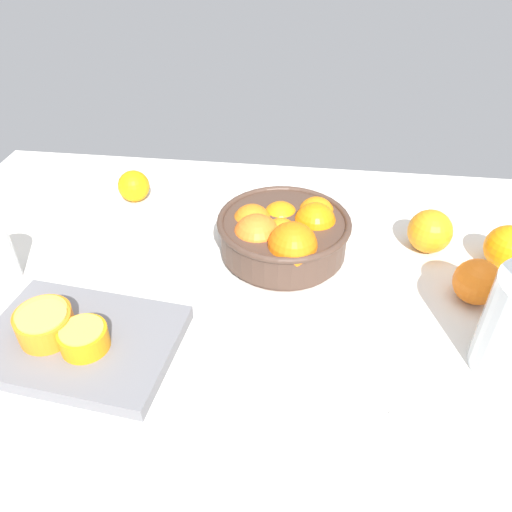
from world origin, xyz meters
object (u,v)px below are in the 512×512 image
object	(u,v)px
cutting_board	(81,342)
loose_orange_0	(477,282)
loose_orange_1	(508,248)
orange_half_1	(44,322)
loose_orange_3	(134,186)
orange_half_0	(45,326)
orange_half_2	(84,338)
fruit_bowl	(283,233)
loose_orange_2	(430,231)
spoon	(423,495)

from	to	relation	value
cutting_board	loose_orange_0	xyz separation A→B (cm)	(59.87, 18.16, 2.66)
loose_orange_0	loose_orange_1	distance (cm)	12.34
orange_half_1	loose_orange_3	size ratio (longest dim) A/B	1.25
cutting_board	loose_orange_0	bearing A→B (deg)	16.87
orange_half_0	orange_half_1	xyz separation A→B (cm)	(-0.60, 0.93, -0.12)
orange_half_0	orange_half_2	bearing A→B (deg)	-11.53
orange_half_1	cutting_board	bearing A→B (deg)	-4.87
cutting_board	orange_half_1	world-z (taller)	orange_half_1
fruit_bowl	orange_half_1	bearing A→B (deg)	-141.97
orange_half_0	orange_half_2	distance (cm)	6.43
loose_orange_2	spoon	size ratio (longest dim) A/B	0.49
cutting_board	spoon	distance (cm)	50.19
orange_half_0	loose_orange_3	world-z (taller)	loose_orange_3
fruit_bowl	loose_orange_2	xyz separation A→B (cm)	(26.58, 5.37, -0.95)
loose_orange_3	loose_orange_0	bearing A→B (deg)	-20.10
loose_orange_0	loose_orange_1	size ratio (longest dim) A/B	0.95
loose_orange_3	loose_orange_1	bearing A→B (deg)	-10.86
loose_orange_1	spoon	xyz separation A→B (cm)	(-19.87, -44.92, -3.57)
orange_half_1	loose_orange_1	xyz separation A→B (cm)	(72.24, 27.68, -0.22)
loose_orange_2	spoon	xyz separation A→B (cm)	(-7.04, -48.29, -3.61)
orange_half_0	orange_half_1	size ratio (longest dim) A/B	0.95
fruit_bowl	loose_orange_3	distance (cm)	36.76
fruit_bowl	loose_orange_3	xyz separation A→B (cm)	(-33.09, 15.91, -1.66)
loose_orange_0	loose_orange_1	world-z (taller)	loose_orange_1
loose_orange_3	spoon	bearing A→B (deg)	-48.19
cutting_board	orange_half_2	xyz separation A→B (cm)	(1.81, -1.78, 2.90)
orange_half_1	loose_orange_0	bearing A→B (deg)	15.27
fruit_bowl	orange_half_0	world-z (taller)	fruit_bowl
orange_half_2	spoon	xyz separation A→B (cm)	(45.47, -15.03, -3.60)
orange_half_1	spoon	world-z (taller)	orange_half_1
cutting_board	loose_orange_1	size ratio (longest dim) A/B	3.52
fruit_bowl	loose_orange_2	distance (cm)	27.13
fruit_bowl	loose_orange_2	size ratio (longest dim) A/B	2.95
cutting_board	spoon	world-z (taller)	cutting_board
loose_orange_0	spoon	world-z (taller)	loose_orange_0
loose_orange_0	orange_half_0	bearing A→B (deg)	-163.83
cutting_board	loose_orange_2	xyz separation A→B (cm)	(54.33, 31.48, 2.91)
fruit_bowl	loose_orange_0	xyz separation A→B (cm)	(32.12, -7.95, -1.20)
orange_half_1	loose_orange_1	bearing A→B (deg)	20.96
orange_half_0	orange_half_2	xyz separation A→B (cm)	(6.29, -1.28, -0.30)
fruit_bowl	spoon	distance (cm)	47.38
fruit_bowl	loose_orange_3	world-z (taller)	fruit_bowl
orange_half_1	loose_orange_1	distance (cm)	77.36
loose_orange_0	loose_orange_2	distance (cm)	14.43
loose_orange_0	cutting_board	bearing A→B (deg)	-163.13
cutting_board	orange_half_1	size ratio (longest dim) A/B	3.39
fruit_bowl	orange_half_0	size ratio (longest dim) A/B	3.03
orange_half_2	loose_orange_3	xyz separation A→B (cm)	(-7.16, 43.80, -0.70)
orange_half_0	loose_orange_2	size ratio (longest dim) A/B	0.97
orange_half_0	cutting_board	bearing A→B (deg)	6.33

